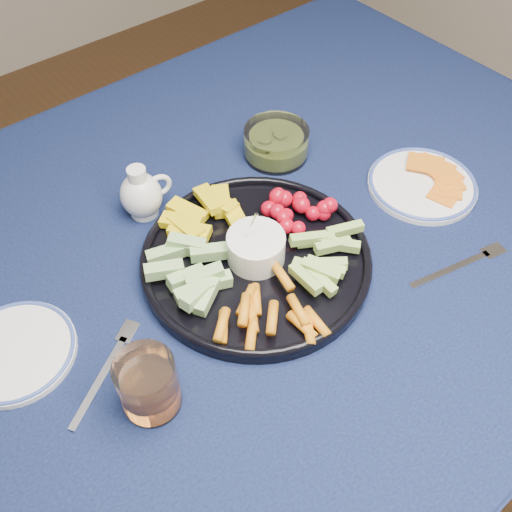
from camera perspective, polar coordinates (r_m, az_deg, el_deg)
dining_table at (r=0.99m, az=-5.21°, el=-3.88°), size 1.67×1.07×0.75m
crudite_platter at (r=0.90m, az=-0.14°, el=-0.07°), size 0.37×0.37×0.12m
creamer_pitcher at (r=0.98m, az=-11.35°, el=6.07°), size 0.09×0.07×0.10m
pickle_bowl at (r=1.09m, az=2.03°, el=11.15°), size 0.12×0.12×0.06m
cheese_plate at (r=1.07m, az=16.31°, el=7.02°), size 0.19×0.19×0.02m
juice_tumbler at (r=0.76m, az=-10.67°, el=-12.71°), size 0.08×0.08×0.09m
fork_left at (r=0.83m, az=-14.39°, el=-10.35°), size 0.16×0.11×0.00m
fork_right at (r=0.97m, az=20.21°, el=-0.69°), size 0.18×0.06×0.00m
side_plate_extra at (r=0.88m, az=-22.94°, el=-8.79°), size 0.17×0.17×0.01m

